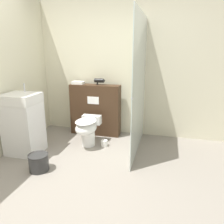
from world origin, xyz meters
name	(u,v)px	position (x,y,z in m)	size (l,w,h in m)	color
ground_plane	(68,183)	(0.00, 0.00, 0.00)	(12.00, 12.00, 0.00)	gray
wall_back	(108,69)	(0.00, 1.90, 1.25)	(8.00, 0.06, 2.50)	beige
partition_panel	(95,110)	(-0.20, 1.68, 0.49)	(0.96, 0.25, 0.97)	#3D2819
shower_glass	(139,86)	(0.70, 1.16, 1.06)	(0.04, 1.42, 2.13)	silver
toilet	(87,129)	(-0.15, 1.10, 0.31)	(0.34, 0.58, 0.48)	white
sink_vanity	(23,124)	(-1.04, 0.62, 0.48)	(0.52, 0.47, 1.10)	white
hair_drier	(100,81)	(-0.11, 1.70, 1.05)	(0.21, 0.08, 0.12)	black
folded_towel	(78,83)	(-0.53, 1.67, 1.00)	(0.22, 0.15, 0.05)	white
spare_toilet_roll	(104,143)	(0.13, 1.15, 0.05)	(0.11, 0.11, 0.11)	white
waste_bin	(39,162)	(-0.52, 0.18, 0.12)	(0.27, 0.27, 0.24)	#2D2D2D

